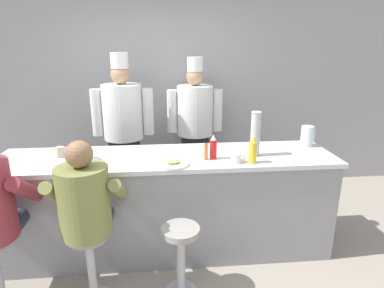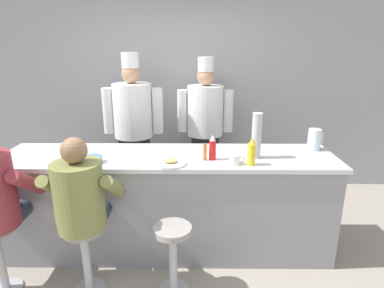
{
  "view_description": "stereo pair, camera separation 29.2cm",
  "coord_description": "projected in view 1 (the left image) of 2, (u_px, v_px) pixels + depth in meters",
  "views": [
    {
      "loc": [
        -0.04,
        -2.45,
        1.96
      ],
      "look_at": [
        0.23,
        0.33,
        1.1
      ],
      "focal_mm": 30.0,
      "sensor_mm": 36.0,
      "label": 1
    },
    {
      "loc": [
        0.26,
        -2.46,
        1.96
      ],
      "look_at": [
        0.23,
        0.33,
        1.1
      ],
      "focal_mm": 30.0,
      "sensor_mm": 36.0,
      "label": 2
    }
  ],
  "objects": [
    {
      "name": "hot_sauce_bottle_orange",
      "position": [
        206.0,
        152.0,
        2.85
      ],
      "size": [
        0.03,
        0.03,
        0.16
      ],
      "color": "orange",
      "rests_on": "diner_counter"
    },
    {
      "name": "mustard_bottle_yellow",
      "position": [
        253.0,
        150.0,
        2.77
      ],
      "size": [
        0.07,
        0.07,
        0.24
      ],
      "color": "yellow",
      "rests_on": "diner_counter"
    },
    {
      "name": "ground_plane",
      "position": [
        170.0,
        271.0,
        2.91
      ],
      "size": [
        20.0,
        20.0,
        0.0
      ],
      "primitive_type": "plane",
      "color": "#9E9384"
    },
    {
      "name": "empty_stool_round",
      "position": [
        181.0,
        250.0,
        2.55
      ],
      "size": [
        0.3,
        0.3,
        0.61
      ],
      "color": "#B2B5BA",
      "rests_on": "ground_plane"
    },
    {
      "name": "cook_in_whites_far",
      "position": [
        195.0,
        122.0,
        4.17
      ],
      "size": [
        0.71,
        0.46,
        1.83
      ],
      "color": "#232328",
      "rests_on": "ground_plane"
    },
    {
      "name": "diner_counter",
      "position": [
        168.0,
        203.0,
        3.12
      ],
      "size": [
        3.13,
        0.74,
        0.98
      ],
      "color": "gray",
      "rests_on": "ground_plane"
    },
    {
      "name": "coffee_mug_white",
      "position": [
        237.0,
        158.0,
        2.79
      ],
      "size": [
        0.14,
        0.09,
        0.08
      ],
      "color": "white",
      "rests_on": "diner_counter"
    },
    {
      "name": "ketchup_bottle_red",
      "position": [
        213.0,
        148.0,
        2.87
      ],
      "size": [
        0.06,
        0.06,
        0.23
      ],
      "color": "red",
      "rests_on": "diner_counter"
    },
    {
      "name": "cereal_bowl",
      "position": [
        92.0,
        163.0,
        2.71
      ],
      "size": [
        0.17,
        0.17,
        0.06
      ],
      "color": "#4C7FB7",
      "rests_on": "diner_counter"
    },
    {
      "name": "coffee_mug_tan",
      "position": [
        61.0,
        152.0,
        2.93
      ],
      "size": [
        0.12,
        0.08,
        0.1
      ],
      "color": "beige",
      "rests_on": "diner_counter"
    },
    {
      "name": "diner_seated_olive",
      "position": [
        86.0,
        204.0,
        2.39
      ],
      "size": [
        0.57,
        0.56,
        1.33
      ],
      "color": "#B2B5BA",
      "rests_on": "ground_plane"
    },
    {
      "name": "breakfast_plate",
      "position": [
        173.0,
        163.0,
        2.74
      ],
      "size": [
        0.28,
        0.28,
        0.05
      ],
      "color": "white",
      "rests_on": "diner_counter"
    },
    {
      "name": "wall_back",
      "position": [
        164.0,
        92.0,
        4.37
      ],
      "size": [
        10.0,
        0.06,
        2.7
      ],
      "color": "#99999E",
      "rests_on": "ground_plane"
    },
    {
      "name": "water_pitcher_clear",
      "position": [
        307.0,
        136.0,
        3.24
      ],
      "size": [
        0.14,
        0.12,
        0.21
      ],
      "color": "silver",
      "rests_on": "diner_counter"
    },
    {
      "name": "cook_in_whites_near",
      "position": [
        123.0,
        125.0,
        3.9
      ],
      "size": [
        0.74,
        0.47,
        1.89
      ],
      "color": "#232328",
      "rests_on": "ground_plane"
    },
    {
      "name": "cup_stack_steel",
      "position": [
        255.0,
        134.0,
        2.92
      ],
      "size": [
        0.09,
        0.09,
        0.41
      ],
      "color": "#B7BABF",
      "rests_on": "diner_counter"
    }
  ]
}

